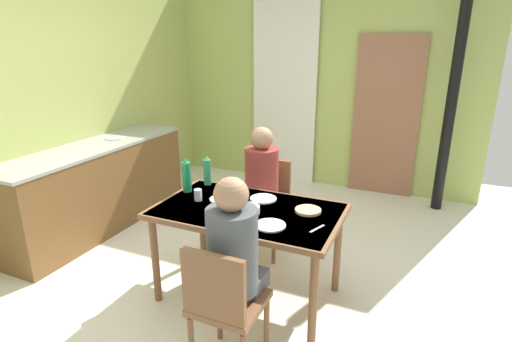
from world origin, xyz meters
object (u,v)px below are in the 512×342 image
at_px(chair_near_diner, 224,303).
at_px(chair_far_diner, 267,200).
at_px(water_bottle_green_far, 207,171).
at_px(serving_bowl_center, 248,210).
at_px(kitchen_counter, 98,186).
at_px(person_far_diner, 261,176).
at_px(dining_table, 248,218).
at_px(person_near_diner, 233,248).
at_px(water_bottle_green_near, 187,176).

height_order(chair_near_diner, chair_far_diner, same).
relative_size(water_bottle_green_far, serving_bowl_center, 1.51).
relative_size(kitchen_counter, person_far_diner, 2.88).
height_order(kitchen_counter, water_bottle_green_far, water_bottle_green_far).
distance_m(dining_table, chair_far_diner, 0.80).
relative_size(person_near_diner, person_far_diner, 1.00).
relative_size(chair_far_diner, person_far_diner, 1.13).
xyz_separation_m(chair_far_diner, water_bottle_green_near, (-0.45, -0.64, 0.38)).
height_order(kitchen_counter, chair_far_diner, kitchen_counter).
height_order(chair_near_diner, water_bottle_green_near, water_bottle_green_near).
distance_m(chair_far_diner, serving_bowl_center, 0.90).
xyz_separation_m(person_far_diner, serving_bowl_center, (0.19, -0.69, -0.01)).
bearing_deg(water_bottle_green_far, water_bottle_green_near, -107.24).
height_order(kitchen_counter, serving_bowl_center, kitchen_counter).
height_order(chair_near_diner, person_far_diner, person_far_diner).
bearing_deg(kitchen_counter, chair_near_diner, -29.98).
bearing_deg(water_bottle_green_near, kitchen_counter, 164.85).
bearing_deg(dining_table, chair_near_diner, -75.40).
bearing_deg(person_far_diner, water_bottle_green_near, 48.41).
bearing_deg(person_near_diner, chair_far_diner, 104.51).
xyz_separation_m(person_near_diner, person_far_diner, (-0.36, 1.25, 0.00)).
xyz_separation_m(dining_table, person_near_diner, (0.20, -0.63, 0.12)).
relative_size(person_far_diner, serving_bowl_center, 4.53).
xyz_separation_m(kitchen_counter, chair_near_diner, (2.19, -1.26, 0.05)).
distance_m(kitchen_counter, person_far_diner, 1.86).
bearing_deg(dining_table, serving_bowl_center, -63.86).
relative_size(person_near_diner, water_bottle_green_far, 3.01).
xyz_separation_m(person_near_diner, serving_bowl_center, (-0.17, 0.56, -0.01)).
xyz_separation_m(dining_table, person_far_diner, (-0.16, 0.63, 0.12)).
distance_m(person_near_diner, person_far_diner, 1.30).
height_order(chair_near_diner, water_bottle_green_far, water_bottle_green_far).
relative_size(chair_near_diner, water_bottle_green_far, 3.40).
bearing_deg(person_near_diner, kitchen_counter, 152.77).
height_order(person_far_diner, serving_bowl_center, person_far_diner).
distance_m(chair_far_diner, person_far_diner, 0.31).
height_order(kitchen_counter, person_far_diner, person_far_diner).
bearing_deg(chair_far_diner, person_far_diner, 90.00).
bearing_deg(person_far_diner, chair_near_diner, 104.51).
xyz_separation_m(chair_far_diner, water_bottle_green_far, (-0.38, -0.43, 0.36)).
distance_m(dining_table, water_bottle_green_near, 0.65).
height_order(chair_near_diner, serving_bowl_center, chair_near_diner).
height_order(kitchen_counter, water_bottle_green_near, water_bottle_green_near).
relative_size(person_near_diner, water_bottle_green_near, 2.71).
xyz_separation_m(dining_table, serving_bowl_center, (0.03, -0.07, 0.11)).
relative_size(kitchen_counter, chair_near_diner, 2.55).
bearing_deg(chair_far_diner, chair_near_diner, 103.26).
bearing_deg(kitchen_counter, person_near_diner, -27.23).
relative_size(dining_table, person_near_diner, 1.78).
relative_size(chair_near_diner, chair_far_diner, 1.00).
distance_m(chair_far_diner, water_bottle_green_far, 0.68).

